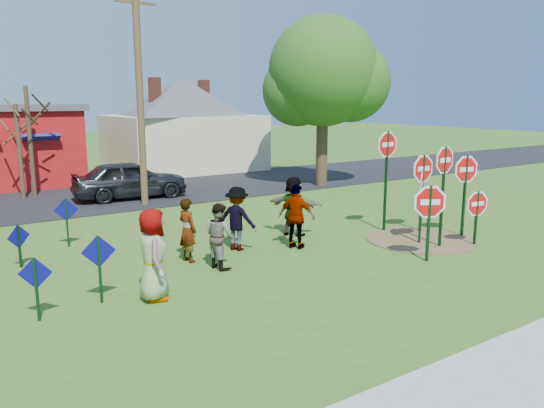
# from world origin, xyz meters

# --- Properties ---
(ground) EXTENTS (120.00, 120.00, 0.00)m
(ground) POSITION_xyz_m (0.00, 0.00, 0.00)
(ground) COLOR #395B1A
(ground) RESTS_ON ground
(sidewalk) EXTENTS (22.00, 1.80, 0.08)m
(sidewalk) POSITION_xyz_m (0.00, -7.20, 0.04)
(sidewalk) COLOR #9E9E99
(sidewalk) RESTS_ON ground
(road) EXTENTS (120.00, 7.50, 0.04)m
(road) POSITION_xyz_m (0.00, 11.50, 0.02)
(road) COLOR black
(road) RESTS_ON ground
(dirt_patch) EXTENTS (3.20, 3.20, 0.03)m
(dirt_patch) POSITION_xyz_m (4.50, -1.00, 0.01)
(dirt_patch) COLOR brown
(dirt_patch) RESTS_ON ground
(cream_house) EXTENTS (9.40, 9.40, 6.50)m
(cream_house) POSITION_xyz_m (5.50, 18.00, 2.92)
(cream_house) COLOR beige
(cream_house) RESTS_ON ground
(stop_sign_a) EXTENTS (1.03, 0.57, 2.14)m
(stop_sign_a) POSITION_xyz_m (3.00, -2.50, 1.42)
(stop_sign_a) COLOR black
(stop_sign_a) RESTS_ON ground
(stop_sign_b) EXTENTS (1.10, 0.07, 3.30)m
(stop_sign_b) POSITION_xyz_m (4.41, 0.41, 2.42)
(stop_sign_b) COLOR black
(stop_sign_b) RESTS_ON ground
(stop_sign_c) EXTENTS (1.05, 0.08, 3.00)m
(stop_sign_c) POSITION_xyz_m (4.36, -1.81, 2.12)
(stop_sign_c) COLOR black
(stop_sign_c) RESTS_ON ground
(stop_sign_d) EXTENTS (1.18, 0.08, 2.60)m
(stop_sign_d) POSITION_xyz_m (5.27, -0.31, 1.84)
(stop_sign_d) COLOR black
(stop_sign_d) RESTS_ON ground
(stop_sign_e) EXTENTS (0.96, 0.23, 1.71)m
(stop_sign_e) POSITION_xyz_m (5.34, -2.25, 1.12)
(stop_sign_e) COLOR black
(stop_sign_e) RESTS_ON ground
(stop_sign_f) EXTENTS (1.10, 0.28, 2.62)m
(stop_sign_f) POSITION_xyz_m (5.90, -1.40, 1.87)
(stop_sign_f) COLOR black
(stop_sign_f) RESTS_ON ground
(stop_sign_g) EXTENTS (0.82, 0.55, 2.27)m
(stop_sign_g) POSITION_xyz_m (4.16, -1.24, 1.58)
(stop_sign_g) COLOR black
(stop_sign_g) RESTS_ON ground
(blue_diamond_a) EXTENTS (0.58, 0.24, 1.25)m
(blue_diamond_a) POSITION_xyz_m (-6.10, -0.95, 0.78)
(blue_diamond_a) COLOR black
(blue_diamond_a) RESTS_ON ground
(blue_diamond_b) EXTENTS (0.68, 0.12, 1.44)m
(blue_diamond_b) POSITION_xyz_m (-4.85, -0.70, 0.90)
(blue_diamond_b) COLOR black
(blue_diamond_b) RESTS_ON ground
(blue_diamond_c) EXTENTS (0.56, 0.29, 1.10)m
(blue_diamond_c) POSITION_xyz_m (-5.83, 2.77, 0.67)
(blue_diamond_c) COLOR black
(blue_diamond_c) RESTS_ON ground
(blue_diamond_d) EXTENTS (0.65, 0.15, 1.40)m
(blue_diamond_d) POSITION_xyz_m (-4.39, 4.08, 0.87)
(blue_diamond_d) COLOR black
(blue_diamond_d) RESTS_ON ground
(person_a) EXTENTS (0.83, 1.07, 1.93)m
(person_a) POSITION_xyz_m (-3.87, -1.12, 0.97)
(person_a) COLOR #496197
(person_a) RESTS_ON ground
(person_b) EXTENTS (0.51, 0.67, 1.66)m
(person_b) POSITION_xyz_m (-2.15, 0.92, 0.83)
(person_b) COLOR #2A7F6C
(person_b) RESTS_ON ground
(person_c) EXTENTS (0.71, 0.87, 1.63)m
(person_c) POSITION_xyz_m (-1.72, 0.00, 0.82)
(person_c) COLOR #985339
(person_c) RESTS_ON ground
(person_d) EXTENTS (1.16, 1.32, 1.77)m
(person_d) POSITION_xyz_m (-0.55, 1.14, 0.89)
(person_d) COLOR #36363B
(person_d) RESTS_ON ground
(person_e) EXTENTS (0.92, 1.14, 1.82)m
(person_e) POSITION_xyz_m (0.90, 0.34, 0.91)
(person_e) COLOR #472852
(person_e) RESTS_ON ground
(person_f) EXTENTS (1.36, 1.73, 1.83)m
(person_f) POSITION_xyz_m (1.69, 1.57, 0.92)
(person_f) COLOR #24533A
(person_f) RESTS_ON ground
(suv) EXTENTS (4.79, 2.25, 1.59)m
(suv) POSITION_xyz_m (-0.41, 10.30, 0.83)
(suv) COLOR #2E2F33
(suv) RESTS_ON road
(utility_pole) EXTENTS (2.13, 0.27, 8.70)m
(utility_pole) POSITION_xyz_m (-0.39, 8.70, 4.58)
(utility_pole) COLOR #4C3823
(utility_pole) RESTS_ON ground
(leafy_tree) EXTENTS (5.60, 5.11, 7.96)m
(leafy_tree) POSITION_xyz_m (8.54, 8.49, 5.12)
(leafy_tree) COLOR #382819
(leafy_tree) RESTS_ON ground
(bare_tree_east) EXTENTS (1.80, 1.80, 3.94)m
(bare_tree_east) POSITION_xyz_m (-4.17, 12.73, 2.55)
(bare_tree_east) COLOR #382819
(bare_tree_east) RESTS_ON ground
(bare_tree_extra) EXTENTS (1.80, 1.80, 4.68)m
(bare_tree_extra) POSITION_xyz_m (-3.67, 13.09, 3.03)
(bare_tree_extra) COLOR #382819
(bare_tree_extra) RESTS_ON ground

